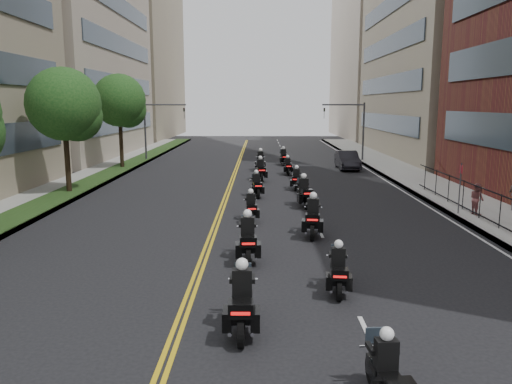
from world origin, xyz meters
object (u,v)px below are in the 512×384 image
(motorcycle_13, at_px, (284,158))
(parked_sedan, at_px, (347,160))
(motorcycle_1, at_px, (387,378))
(motorcycle_12, at_px, (260,162))
(motorcycle_4, at_px, (248,241))
(motorcycle_5, at_px, (313,219))
(motorcycle_7, at_px, (304,194))
(motorcycle_6, at_px, (251,208))
(motorcycle_8, at_px, (257,186))
(pedestrian_b, at_px, (477,199))
(motorcycle_9, at_px, (296,180))
(motorcycle_10, at_px, (261,171))
(motorcycle_2, at_px, (242,304))
(motorcycle_11, at_px, (288,167))
(motorcycle_3, at_px, (338,272))

(motorcycle_13, relative_size, parked_sedan, 0.50)
(motorcycle_1, bearing_deg, motorcycle_12, 88.91)
(motorcycle_4, relative_size, motorcycle_5, 0.99)
(motorcycle_7, bearing_deg, motorcycle_6, -136.97)
(motorcycle_8, xyz_separation_m, pedestrian_b, (10.83, -5.32, 0.28))
(motorcycle_5, relative_size, motorcycle_13, 1.08)
(motorcycle_5, xyz_separation_m, motorcycle_12, (-2.20, 20.87, -0.00))
(motorcycle_6, relative_size, motorcycle_9, 0.99)
(motorcycle_7, bearing_deg, motorcycle_10, 97.22)
(motorcycle_2, distance_m, pedestrian_b, 16.76)
(motorcycle_5, relative_size, motorcycle_8, 1.15)
(motorcycle_4, bearing_deg, motorcycle_11, 80.33)
(motorcycle_9, distance_m, motorcycle_11, 6.81)
(motorcycle_10, height_order, pedestrian_b, motorcycle_10)
(motorcycle_2, height_order, motorcycle_8, motorcycle_2)
(motorcycle_12, height_order, pedestrian_b, motorcycle_12)
(motorcycle_9, relative_size, parked_sedan, 0.45)
(motorcycle_2, xyz_separation_m, motorcycle_5, (2.65, 9.02, 0.01))
(motorcycle_8, bearing_deg, motorcycle_13, 73.70)
(motorcycle_13, bearing_deg, motorcycle_11, -95.64)
(motorcycle_9, height_order, parked_sedan, motorcycle_9)
(motorcycle_5, distance_m, motorcycle_9, 11.58)
(motorcycle_10, bearing_deg, motorcycle_6, -97.74)
(motorcycle_6, bearing_deg, motorcycle_13, 79.00)
(motorcycle_6, height_order, motorcycle_7, motorcycle_7)
(motorcycle_8, bearing_deg, pedestrian_b, -33.93)
(motorcycle_1, bearing_deg, motorcycle_8, 91.79)
(parked_sedan, bearing_deg, motorcycle_9, -115.92)
(motorcycle_3, distance_m, motorcycle_8, 15.50)
(motorcycle_11, bearing_deg, motorcycle_13, 87.59)
(parked_sedan, bearing_deg, motorcycle_1, -98.04)
(motorcycle_1, relative_size, motorcycle_10, 0.85)
(motorcycle_7, relative_size, motorcycle_9, 1.16)
(motorcycle_5, height_order, motorcycle_6, motorcycle_5)
(motorcycle_6, xyz_separation_m, motorcycle_7, (2.80, 3.36, 0.10))
(motorcycle_2, distance_m, motorcycle_7, 15.29)
(motorcycle_1, distance_m, pedestrian_b, 17.79)
(motorcycle_6, xyz_separation_m, motorcycle_10, (0.46, 12.50, 0.10))
(motorcycle_6, bearing_deg, motorcycle_5, -49.21)
(motorcycle_6, xyz_separation_m, motorcycle_8, (0.22, 6.26, 0.03))
(motorcycle_5, distance_m, motorcycle_13, 24.43)
(motorcycle_3, height_order, motorcycle_11, motorcycle_3)
(motorcycle_7, distance_m, motorcycle_12, 15.05)
(motorcycle_1, xyz_separation_m, motorcycle_2, (-2.74, 3.12, 0.11))
(motorcycle_4, height_order, motorcycle_7, motorcycle_4)
(motorcycle_2, height_order, motorcycle_3, motorcycle_2)
(motorcycle_11, bearing_deg, motorcycle_3, -92.56)
(motorcycle_7, xyz_separation_m, motorcycle_10, (-2.34, 9.13, 0.00))
(pedestrian_b, bearing_deg, motorcycle_6, 84.40)
(motorcycle_3, xyz_separation_m, parked_sedan, (5.11, 28.15, 0.15))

